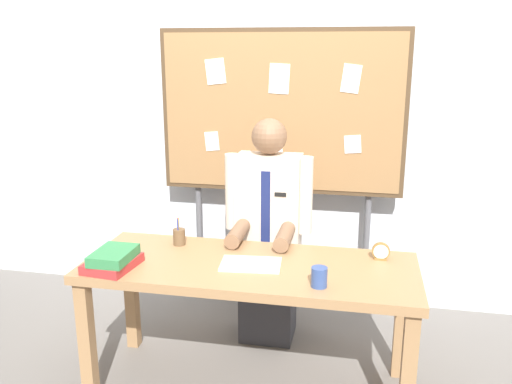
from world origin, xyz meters
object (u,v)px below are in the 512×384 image
(book_stack, at_px, (113,260))
(desk_clock, at_px, (381,252))
(open_notebook, at_px, (251,264))
(desk, at_px, (250,280))
(coffee_mug, at_px, (319,277))
(person, at_px, (268,240))
(pen_holder, at_px, (179,237))
(bulletin_board, at_px, (281,115))

(book_stack, bearing_deg, desk_clock, 16.29)
(open_notebook, bearing_deg, book_stack, -165.36)
(book_stack, xyz_separation_m, open_notebook, (0.69, 0.18, -0.04))
(desk, relative_size, desk_clock, 18.32)
(desk, distance_m, book_stack, 0.73)
(open_notebook, relative_size, coffee_mug, 3.21)
(person, xyz_separation_m, open_notebook, (0.01, -0.59, 0.08))
(person, relative_size, book_stack, 4.82)
(person, bearing_deg, desk, -90.00)
(person, bearing_deg, desk_clock, -28.39)
(desk_clock, relative_size, coffee_mug, 0.98)
(pen_holder, bearing_deg, person, 38.74)
(open_notebook, relative_size, desk_clock, 3.26)
(open_notebook, distance_m, coffee_mug, 0.42)
(pen_holder, bearing_deg, book_stack, -118.95)
(desk, distance_m, open_notebook, 0.10)
(bulletin_board, relative_size, desk_clock, 20.62)
(bulletin_board, height_order, open_notebook, bulletin_board)
(open_notebook, xyz_separation_m, pen_holder, (-0.47, 0.22, 0.04))
(person, distance_m, open_notebook, 0.59)
(coffee_mug, bearing_deg, book_stack, 179.55)
(person, bearing_deg, open_notebook, -88.93)
(person, bearing_deg, coffee_mug, -63.56)
(person, relative_size, open_notebook, 4.61)
(book_stack, height_order, coffee_mug, book_stack)
(desk_clock, bearing_deg, open_notebook, -162.04)
(desk, relative_size, pen_holder, 11.07)
(person, relative_size, pen_holder, 9.08)
(desk_clock, bearing_deg, desk, -163.84)
(person, height_order, pen_holder, person)
(book_stack, bearing_deg, person, 48.44)
(bulletin_board, distance_m, book_stack, 1.54)
(open_notebook, height_order, pen_holder, pen_holder)
(person, relative_size, desk_clock, 15.03)
(open_notebook, height_order, desk_clock, desk_clock)
(person, xyz_separation_m, book_stack, (-0.68, -0.77, 0.12))
(book_stack, relative_size, pen_holder, 1.89)
(desk, xyz_separation_m, desk_clock, (0.69, 0.20, 0.14))
(bulletin_board, bearing_deg, pen_holder, -118.81)
(book_stack, height_order, pen_holder, pen_holder)
(person, height_order, book_stack, person)
(pen_holder, bearing_deg, desk, -23.24)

